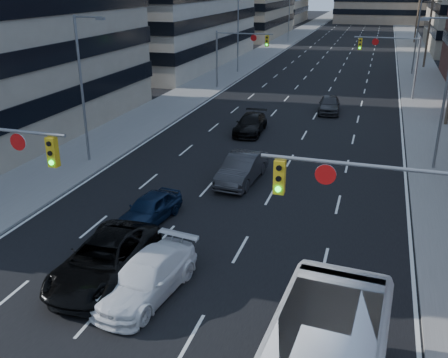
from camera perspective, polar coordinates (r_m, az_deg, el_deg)
road_surface at (r=136.87m, az=15.01°, el=16.46°), size 18.00×300.00×0.02m
sidewalk_left at (r=137.91m, az=10.04°, el=16.91°), size 5.00×300.00×0.15m
sidewalk_right at (r=136.78m, az=20.00°, el=15.95°), size 5.00×300.00×0.15m
signal_near_right at (r=15.69m, az=18.35°, el=-3.91°), size 6.59×0.33×6.00m
signal_far_left at (r=53.65m, az=1.59°, el=14.71°), size 6.09×0.33×6.00m
signal_far_right at (r=51.69m, az=18.69°, el=13.35°), size 6.09×0.33×6.00m
utility_pole_midblock at (r=72.66m, az=22.46°, el=16.16°), size 2.20×0.28×11.00m
utility_pole_distant at (r=102.54m, az=21.32°, el=17.49°), size 2.20×0.28×11.00m
streetlight_left_near at (r=31.85m, az=-15.76°, el=10.47°), size 2.03×0.22×9.00m
streetlight_left_mid at (r=63.87m, az=1.75°, el=16.50°), size 2.03×0.22×9.00m
streetlight_left_far at (r=97.94m, az=7.56°, el=18.14°), size 2.03×0.22×9.00m
streetlight_right_near at (r=32.00m, az=23.78°, el=9.51°), size 2.03×0.22×9.00m
streetlight_right_far at (r=66.62m, az=21.08°, el=15.35°), size 2.03×0.22×9.00m
black_pickup at (r=20.00m, az=-13.50°, el=-8.97°), size 2.91×5.96×1.63m
white_van at (r=18.80m, az=-8.81°, el=-11.01°), size 2.71×5.28×1.47m
sedan_blue at (r=24.14m, az=-8.48°, el=-3.35°), size 2.17×4.23×1.38m
sedan_grey_center at (r=28.59m, az=2.05°, el=1.20°), size 2.08×5.05×1.63m
sedan_black_far at (r=38.16m, az=3.04°, el=6.29°), size 2.16×4.91×1.40m
sedan_grey_right at (r=45.20m, az=11.95°, el=8.36°), size 2.09×4.52×1.50m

